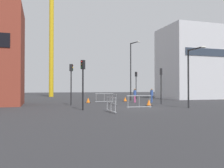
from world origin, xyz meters
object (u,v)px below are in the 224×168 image
streetlamp_tall (132,66)px  streetlamp_short (191,71)px  traffic_light_far (136,81)px  pedestrian_walking (135,94)px  traffic_cone_orange (149,103)px  traffic_light_crosswalk (83,76)px  traffic_cone_on_verge (88,100)px  construction_crane (51,19)px  pedestrian_waiting (152,94)px  traffic_light_corner (161,80)px  traffic_cone_by_barrier (125,99)px  traffic_light_verge (71,78)px

streetlamp_tall → streetlamp_short: size_ratio=1.57×
traffic_light_far → pedestrian_walking: (-3.26, -7.47, -1.83)m
pedestrian_walking → traffic_cone_orange: pedestrian_walking is taller
traffic_light_crosswalk → traffic_cone_on_verge: 9.72m
streetlamp_short → traffic_cone_orange: streetlamp_short is taller
construction_crane → pedestrian_waiting: size_ratio=14.65×
construction_crane → pedestrian_waiting: 29.76m
pedestrian_walking → pedestrian_waiting: 2.02m
traffic_light_corner → pedestrian_waiting: size_ratio=2.31×
traffic_light_corner → traffic_light_crosswalk: bearing=-153.3°
traffic_light_crosswalk → construction_crane: bearing=91.9°
traffic_light_far → traffic_cone_orange: size_ratio=6.94×
streetlamp_tall → streetlamp_short: 13.19m
traffic_light_far → traffic_cone_on_verge: size_ratio=7.02×
streetlamp_tall → traffic_cone_on_verge: bearing=-156.0°
traffic_cone_orange → traffic_light_crosswalk: bearing=-156.5°
traffic_light_corner → traffic_light_crosswalk: traffic_light_crosswalk is taller
traffic_light_crosswalk → pedestrian_walking: (7.61, 8.06, -1.64)m
traffic_light_crosswalk → pedestrian_waiting: size_ratio=2.33×
traffic_light_crosswalk → traffic_cone_by_barrier: 13.31m
traffic_light_crosswalk → pedestrian_walking: bearing=46.6°
streetlamp_tall → traffic_cone_orange: streetlamp_tall is taller
streetlamp_tall → pedestrian_waiting: size_ratio=4.76×
pedestrian_walking → traffic_light_far: bearing=66.4°
traffic_light_crosswalk → traffic_light_far: (10.87, 15.53, 0.19)m
streetlamp_short → traffic_light_far: (1.87, 16.53, -0.37)m
streetlamp_tall → pedestrian_waiting: streetlamp_tall is taller
streetlamp_short → traffic_light_corner: 5.66m
streetlamp_tall → traffic_light_verge: 11.25m
pedestrian_walking → construction_crane: bearing=110.5°
traffic_light_corner → traffic_cone_on_verge: size_ratio=6.43×
traffic_light_verge → traffic_cone_by_barrier: bearing=34.3°
pedestrian_waiting → traffic_cone_orange: 5.24m
traffic_light_verge → pedestrian_walking: (7.79, 2.42, -1.78)m
streetlamp_short → traffic_light_crosswalk: streetlamp_short is taller
traffic_light_verge → traffic_light_crosswalk: bearing=-88.1°
pedestrian_waiting → traffic_cone_by_barrier: size_ratio=2.89×
streetlamp_short → pedestrian_walking: (-1.39, 9.06, -2.20)m
streetlamp_tall → traffic_light_far: 4.41m
pedestrian_walking → traffic_cone_orange: (-0.57, -5.00, -0.68)m
traffic_cone_orange → traffic_light_verge: bearing=160.4°
pedestrian_walking → traffic_cone_by_barrier: 2.85m
traffic_light_far → traffic_light_crosswalk: bearing=-125.0°
traffic_light_verge → traffic_light_far: size_ratio=0.98×
pedestrian_waiting → traffic_light_far: bearing=80.7°
traffic_light_crosswalk → traffic_light_verge: traffic_light_verge is taller
pedestrian_walking → traffic_cone_orange: 5.08m
streetlamp_short → traffic_cone_orange: bearing=115.8°
traffic_light_crosswalk → streetlamp_short: bearing=-6.3°
pedestrian_walking → traffic_light_corner: bearing=-64.9°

